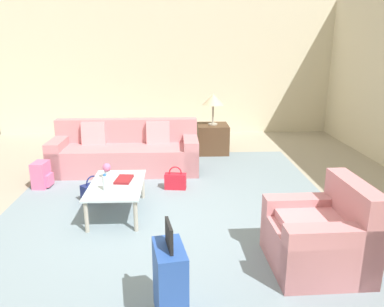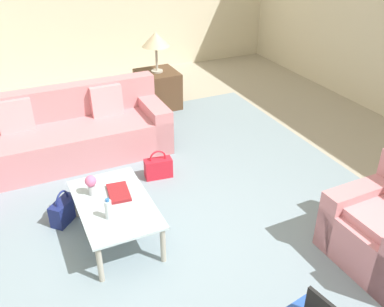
# 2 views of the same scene
# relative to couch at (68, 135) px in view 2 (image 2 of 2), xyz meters

# --- Properties ---
(ground_plane) EXTENTS (12.00, 12.00, 0.00)m
(ground_plane) POSITION_rel_couch_xyz_m (2.19, 0.60, -0.30)
(ground_plane) COLOR #A89E89
(area_rug) EXTENTS (5.20, 4.40, 0.01)m
(area_rug) POSITION_rel_couch_xyz_m (1.59, 0.80, -0.29)
(area_rug) COLOR gray
(area_rug) RESTS_ON ground
(couch) EXTENTS (0.88, 2.46, 0.86)m
(couch) POSITION_rel_couch_xyz_m (0.00, 0.00, 0.00)
(couch) COLOR #C67F84
(couch) RESTS_ON ground
(coffee_table) EXTENTS (1.09, 0.67, 0.41)m
(coffee_table) POSITION_rel_couch_xyz_m (1.79, 0.10, 0.06)
(coffee_table) COLOR silver
(coffee_table) RESTS_ON ground
(water_bottle) EXTENTS (0.06, 0.06, 0.20)m
(water_bottle) POSITION_rel_couch_xyz_m (1.99, 0.00, 0.20)
(water_bottle) COLOR silver
(water_bottle) RESTS_ON coffee_table
(coffee_table_book) EXTENTS (0.34, 0.23, 0.03)m
(coffee_table_book) POSITION_rel_couch_xyz_m (1.67, 0.18, 0.12)
(coffee_table_book) COLOR maroon
(coffee_table_book) RESTS_ON coffee_table
(flower_vase) EXTENTS (0.11, 0.11, 0.21)m
(flower_vase) POSITION_rel_couch_xyz_m (1.57, -0.05, 0.23)
(flower_vase) COLOR #B2B7BC
(flower_vase) RESTS_ON coffee_table
(side_table) EXTENTS (0.61, 0.61, 0.58)m
(side_table) POSITION_rel_couch_xyz_m (-1.01, 1.60, -0.01)
(side_table) COLOR #513823
(side_table) RESTS_ON ground
(table_lamp) EXTENTS (0.42, 0.42, 0.61)m
(table_lamp) POSITION_rel_couch_xyz_m (-1.01, 1.60, 0.77)
(table_lamp) COLOR #ADA899
(table_lamp) RESTS_ON side_table
(handbag_red) EXTENTS (0.18, 0.34, 0.36)m
(handbag_red) POSITION_rel_couch_xyz_m (0.96, 0.85, -0.17)
(handbag_red) COLOR red
(handbag_red) RESTS_ON ground
(handbag_navy) EXTENTS (0.33, 0.32, 0.36)m
(handbag_navy) POSITION_rel_couch_xyz_m (1.32, -0.31, -0.17)
(handbag_navy) COLOR navy
(handbag_navy) RESTS_ON ground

